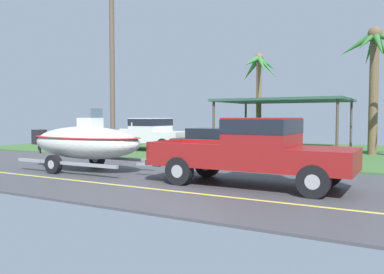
{
  "coord_description": "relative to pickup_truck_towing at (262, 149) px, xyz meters",
  "views": [
    {
      "loc": [
        5.45,
        -10.44,
        1.93
      ],
      "look_at": [
        -1.04,
        1.14,
        1.25
      ],
      "focal_mm": 37.02,
      "sensor_mm": 36.0,
      "label": 1
    }
  ],
  "objects": [
    {
      "name": "ground",
      "position": [
        -1.83,
        8.43,
        -1.06
      ],
      "size": [
        36.0,
        22.0,
        0.11
      ],
      "color": "#424247"
    },
    {
      "name": "pickup_truck_towing",
      "position": [
        0.0,
        0.0,
        0.0
      ],
      "size": [
        5.88,
        2.03,
        1.9
      ],
      "color": "maroon",
      "rests_on": "ground"
    },
    {
      "name": "utility_pole",
      "position": [
        -9.14,
        4.49,
        3.58
      ],
      "size": [
        0.24,
        1.8,
        8.95
      ],
      "color": "brown",
      "rests_on": "ground"
    },
    {
      "name": "parked_pickup_background",
      "position": [
        -9.17,
        7.68,
        -0.02
      ],
      "size": [
        5.49,
        2.14,
        1.85
      ],
      "color": "silver",
      "rests_on": "ground"
    },
    {
      "name": "palm_tree_near_right",
      "position": [
        -5.24,
        14.25,
        3.47
      ],
      "size": [
        2.54,
        2.76,
        6.05
      ],
      "color": "brown",
      "rests_on": "ground"
    },
    {
      "name": "palm_tree_near_left",
      "position": [
        1.86,
        11.09,
        3.48
      ],
      "size": [
        3.59,
        2.94,
        6.35
      ],
      "color": "brown",
      "rests_on": "ground"
    },
    {
      "name": "parked_sedan_near",
      "position": [
        -4.22,
        6.49,
        -0.38
      ],
      "size": [
        4.79,
        1.87,
        1.38
      ],
      "color": "black",
      "rests_on": "ground"
    },
    {
      "name": "carport_awning",
      "position": [
        -2.96,
        12.33,
        1.75
      ],
      "size": [
        7.2,
        5.43,
        2.93
      ],
      "color": "#4C4238",
      "rests_on": "ground"
    },
    {
      "name": "boat_on_trailer",
      "position": [
        -6.56,
        -0.0,
        -0.03
      ],
      "size": [
        5.77,
        2.34,
        2.22
      ],
      "color": "gray",
      "rests_on": "ground"
    }
  ]
}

